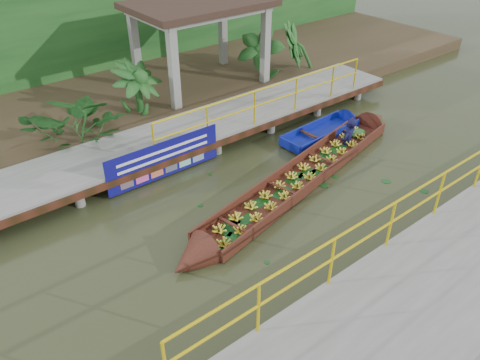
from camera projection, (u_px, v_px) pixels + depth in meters
ground at (251, 212)px, 10.83m from camera, size 80.00×80.00×0.00m
land_strip at (109, 100)px, 15.62m from camera, size 30.00×8.00×0.45m
far_dock at (173, 138)px, 12.82m from camera, size 16.00×2.06×1.66m
near_dock at (442, 288)px, 8.43m from camera, size 18.00×2.40×1.73m
pavilion at (199, 13)px, 14.97m from camera, size 4.40×3.00×3.00m
foliage_backdrop at (69, 30)px, 16.28m from camera, size 30.00×0.80×4.00m
vendor_boat at (311, 167)px, 12.06m from camera, size 9.05×2.74×1.97m
moored_blue_boat at (336, 126)px, 14.22m from camera, size 3.13×0.98×0.74m
blue_banner at (165, 159)px, 11.74m from camera, size 3.17×0.04×0.99m
tropical_plants at (133, 91)px, 13.53m from camera, size 14.34×1.34×1.68m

